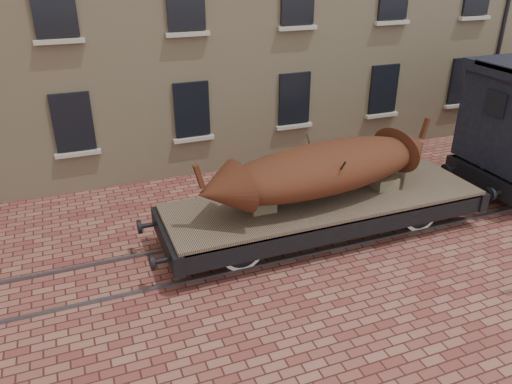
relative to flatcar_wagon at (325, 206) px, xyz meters
name	(u,v)px	position (x,y,z in m)	size (l,w,h in m)	color
ground	(338,232)	(0.44, 0.00, -0.85)	(90.00, 90.00, 0.00)	brown
rail_track	(338,231)	(0.44, 0.00, -0.82)	(30.00, 1.52, 0.06)	#59595E
flatcar_wagon	(325,206)	(0.00, 0.00, 0.00)	(9.08, 2.46, 1.37)	#6D5F49
iron_boat	(324,168)	(-0.09, 0.00, 1.04)	(6.67, 2.57, 1.60)	#4B1E10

